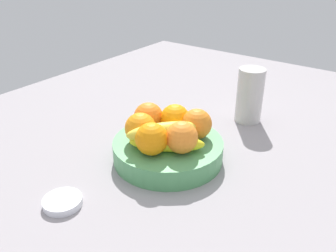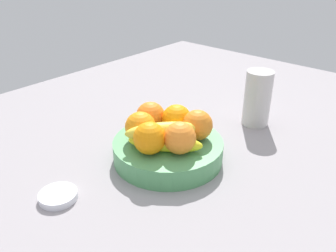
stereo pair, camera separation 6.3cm
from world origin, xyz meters
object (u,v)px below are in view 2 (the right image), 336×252
object	(u,v)px
orange_front_left	(176,119)
orange_back_right	(180,138)
orange_front_right	(151,116)
orange_top_stack	(197,125)
banana_bunch	(164,137)
orange_back_left	(150,138)
jar_lid	(58,196)
thermos_tumbler	(257,98)
orange_center	(141,127)
fruit_bowl	(168,150)

from	to	relation	value
orange_front_left	orange_back_right	world-z (taller)	same
orange_front_right	orange_back_right	distance (cm)	12.89
orange_front_left	orange_top_stack	size ratio (longest dim) A/B	1.00
orange_front_right	orange_back_right	xyz separation A→B (cm)	(3.63, 12.37, 0.00)
orange_front_right	banana_bunch	distance (cm)	10.00
orange_back_left	jar_lid	size ratio (longest dim) A/B	0.93
orange_back_right	thermos_tumbler	bearing A→B (deg)	177.96
orange_back_left	thermos_tumbler	bearing A→B (deg)	170.78
orange_top_stack	banana_bunch	size ratio (longest dim) A/B	0.44
orange_front_left	orange_back_left	distance (cm)	11.24
orange_center	thermos_tumbler	xyz separation A→B (cm)	(-35.03, 11.32, -0.69)
orange_back_right	orange_top_stack	bearing A→B (deg)	-173.83
orange_front_left	banana_bunch	size ratio (longest dim) A/B	0.44
orange_center	banana_bunch	world-z (taller)	orange_center
orange_front_left	orange_center	bearing A→B (deg)	-21.62
orange_back_right	fruit_bowl	bearing A→B (deg)	-111.74
orange_back_right	thermos_tumbler	distance (cm)	33.00
thermos_tumbler	banana_bunch	bearing A→B (deg)	-8.02
fruit_bowl	jar_lid	world-z (taller)	fruit_bowl
orange_center	fruit_bowl	bearing A→B (deg)	130.36
thermos_tumbler	fruit_bowl	bearing A→B (deg)	-11.78
orange_back_left	banana_bunch	world-z (taller)	orange_back_left
orange_front_left	thermos_tumbler	distance (cm)	27.51
orange_back_right	thermos_tumbler	xyz separation A→B (cm)	(-32.97, 1.17, -0.69)
orange_front_right	jar_lid	distance (cm)	28.95
fruit_bowl	orange_top_stack	distance (cm)	9.33
banana_bunch	thermos_tumbler	size ratio (longest dim) A/B	1.05
fruit_bowl	orange_top_stack	xyz separation A→B (cm)	(-5.43, 4.45, 6.14)
jar_lid	orange_back_left	bearing A→B (deg)	159.90
fruit_bowl	banana_bunch	bearing A→B (deg)	26.08
orange_front_right	orange_back_left	distance (cm)	11.01
orange_front_right	orange_back_right	world-z (taller)	same
jar_lid	orange_front_left	bearing A→B (deg)	170.03
orange_center	orange_back_left	size ratio (longest dim) A/B	1.00
orange_front_left	orange_top_stack	world-z (taller)	same
orange_front_right	orange_top_stack	size ratio (longest dim) A/B	1.00
thermos_tumbler	jar_lid	distance (cm)	59.17
orange_front_right	orange_center	xyz separation A→B (cm)	(5.68, 2.22, 0.00)
orange_front_right	jar_lid	world-z (taller)	orange_front_right
orange_top_stack	jar_lid	xyz separation A→B (cm)	(31.76, -11.32, -7.89)
orange_center	jar_lid	world-z (taller)	orange_center
orange_back_left	jar_lid	bearing A→B (deg)	-20.10
orange_back_left	orange_top_stack	distance (cm)	12.67
orange_back_left	orange_center	bearing A→B (deg)	-114.72
orange_front_right	thermos_tumbler	world-z (taller)	thermos_tumbler
orange_back_left	thermos_tumbler	xyz separation A→B (cm)	(-37.44, 6.08, -0.69)
orange_top_stack	jar_lid	bearing A→B (deg)	-19.62
orange_center	thermos_tumbler	world-z (taller)	thermos_tumbler
orange_front_left	fruit_bowl	bearing A→B (deg)	17.71
orange_center	orange_top_stack	bearing A→B (deg)	135.73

